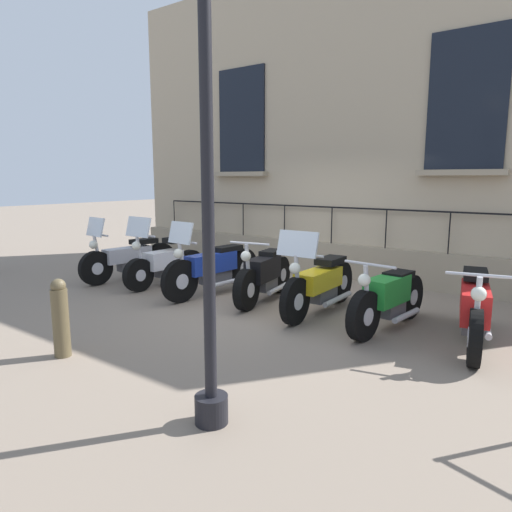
% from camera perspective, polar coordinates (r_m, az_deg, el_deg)
% --- Properties ---
extents(ground_plane, '(60.00, 60.00, 0.00)m').
position_cam_1_polar(ground_plane, '(7.69, 1.26, -5.59)').
color(ground_plane, gray).
extents(building_facade, '(0.82, 10.87, 6.24)m').
position_cam_1_polar(building_facade, '(9.85, 10.81, 15.31)').
color(building_facade, tan).
rests_on(building_facade, ground_plane).
extents(motorcycle_silver, '(2.15, 0.68, 1.29)m').
position_cam_1_polar(motorcycle_silver, '(9.57, -15.51, -0.30)').
color(motorcycle_silver, black).
rests_on(motorcycle_silver, ground_plane).
extents(motorcycle_white, '(1.88, 0.74, 1.35)m').
position_cam_1_polar(motorcycle_white, '(8.85, -11.33, -0.91)').
color(motorcycle_white, black).
rests_on(motorcycle_white, ground_plane).
extents(motorcycle_blue, '(2.25, 0.62, 1.33)m').
position_cam_1_polar(motorcycle_blue, '(8.07, -5.39, -1.51)').
color(motorcycle_blue, black).
rests_on(motorcycle_blue, ground_plane).
extents(motorcycle_black, '(1.93, 0.66, 1.05)m').
position_cam_1_polar(motorcycle_black, '(7.60, 1.01, -2.49)').
color(motorcycle_black, black).
rests_on(motorcycle_black, ground_plane).
extents(motorcycle_yellow, '(2.15, 0.74, 1.32)m').
position_cam_1_polar(motorcycle_yellow, '(6.99, 7.93, -3.47)').
color(motorcycle_yellow, black).
rests_on(motorcycle_yellow, ground_plane).
extents(motorcycle_green, '(1.94, 0.71, 0.98)m').
position_cam_1_polar(motorcycle_green, '(6.45, 16.15, -5.13)').
color(motorcycle_green, black).
rests_on(motorcycle_green, ground_plane).
extents(motorcycle_red, '(2.07, 0.75, 1.01)m').
position_cam_1_polar(motorcycle_red, '(6.21, 25.54, -6.08)').
color(motorcycle_red, black).
rests_on(motorcycle_red, ground_plane).
extents(lamppost, '(0.36, 0.36, 4.19)m').
position_cam_1_polar(lamppost, '(3.61, -6.24, 18.31)').
color(lamppost, black).
rests_on(lamppost, ground_plane).
extents(bollard, '(0.19, 0.19, 0.91)m').
position_cam_1_polar(bollard, '(5.70, -23.18, -7.07)').
color(bollard, brown).
rests_on(bollard, ground_plane).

